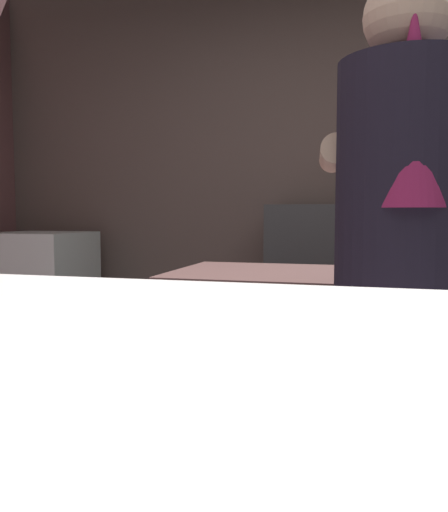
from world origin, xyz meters
The scene contains 7 objects.
wall_back centered at (0.00, 2.20, 1.35)m, with size 5.20×0.10×2.70m, color brown.
back_shelf centered at (-0.12, 1.92, 0.59)m, with size 0.94×0.36×1.18m, color #3A393B.
mini_fridge centered at (-2.07, 1.75, 0.50)m, with size 0.56×0.58×1.01m.
bartender centered at (0.08, 0.21, 1.00)m, with size 0.45×0.53×1.73m.
mixing_bowl centered at (-0.02, 0.68, 0.94)m, with size 0.17×0.17×0.05m, color #49718D.
bottle_olive_oil centered at (-0.11, 1.89, 1.28)m, with size 0.05×0.05×0.26m.
bottle_soy centered at (0.07, 1.85, 1.25)m, with size 0.05×0.05×0.19m.
Camera 1 is at (0.00, -1.21, 1.13)m, focal length 37.02 mm.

